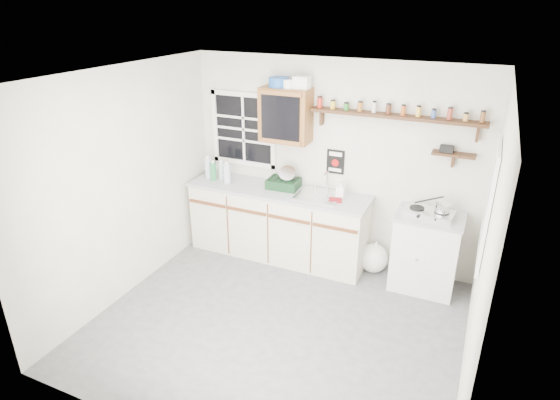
% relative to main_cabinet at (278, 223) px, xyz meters
% --- Properties ---
extents(room, '(3.64, 3.24, 2.54)m').
position_rel_main_cabinet_xyz_m(room, '(0.58, -1.30, 0.79)').
color(room, '#4C4C4E').
rests_on(room, ground).
extents(main_cabinet, '(2.31, 0.63, 0.92)m').
position_rel_main_cabinet_xyz_m(main_cabinet, '(0.00, 0.00, 0.00)').
color(main_cabinet, '#BBB49B').
rests_on(main_cabinet, floor).
extents(right_cabinet, '(0.73, 0.57, 0.91)m').
position_rel_main_cabinet_xyz_m(right_cabinet, '(1.83, 0.03, -0.01)').
color(right_cabinet, silver).
rests_on(right_cabinet, floor).
extents(sink, '(0.52, 0.44, 0.29)m').
position_rel_main_cabinet_xyz_m(sink, '(0.54, 0.01, 0.47)').
color(sink, silver).
rests_on(sink, main_cabinet).
extents(upper_cabinet, '(0.60, 0.32, 0.65)m').
position_rel_main_cabinet_xyz_m(upper_cabinet, '(0.03, 0.14, 1.36)').
color(upper_cabinet, brown).
rests_on(upper_cabinet, wall_back).
extents(upper_cabinet_clutter, '(0.50, 0.24, 0.14)m').
position_rel_main_cabinet_xyz_m(upper_cabinet_clutter, '(0.06, 0.14, 1.75)').
color(upper_cabinet_clutter, '#194DA2').
rests_on(upper_cabinet_clutter, upper_cabinet).
extents(spice_shelf, '(1.91, 0.18, 0.34)m').
position_rel_main_cabinet_xyz_m(spice_shelf, '(1.30, 0.21, 1.47)').
color(spice_shelf, black).
rests_on(spice_shelf, wall_back).
extents(secondary_shelf, '(0.45, 0.16, 0.24)m').
position_rel_main_cabinet_xyz_m(secondary_shelf, '(1.94, 0.22, 1.12)').
color(secondary_shelf, black).
rests_on(secondary_shelf, wall_back).
extents(warning_sign, '(0.22, 0.02, 0.30)m').
position_rel_main_cabinet_xyz_m(warning_sign, '(0.63, 0.29, 0.82)').
color(warning_sign, black).
rests_on(warning_sign, wall_back).
extents(window_back, '(0.93, 0.03, 0.98)m').
position_rel_main_cabinet_xyz_m(window_back, '(-0.62, 0.29, 1.09)').
color(window_back, black).
rests_on(window_back, wall_back).
extents(window_right, '(0.03, 0.78, 1.08)m').
position_rel_main_cabinet_xyz_m(window_right, '(2.37, -0.75, 0.99)').
color(window_right, black).
rests_on(window_right, wall_back).
extents(water_bottles, '(0.40, 0.15, 0.31)m').
position_rel_main_cabinet_xyz_m(water_bottles, '(-0.85, -0.03, 0.59)').
color(water_bottles, '#ADC3CB').
rests_on(water_bottles, main_cabinet).
extents(dish_rack, '(0.40, 0.31, 0.29)m').
position_rel_main_cabinet_xyz_m(dish_rack, '(0.05, 0.08, 0.55)').
color(dish_rack, black).
rests_on(dish_rack, main_cabinet).
extents(soap_bottle, '(0.10, 0.10, 0.21)m').
position_rel_main_cabinet_xyz_m(soap_bottle, '(0.78, 0.07, 0.56)').
color(soap_bottle, silver).
rests_on(soap_bottle, main_cabinet).
extents(rag, '(0.18, 0.17, 0.02)m').
position_rel_main_cabinet_xyz_m(rag, '(0.76, -0.05, 0.47)').
color(rag, maroon).
rests_on(rag, main_cabinet).
extents(hotplate, '(0.55, 0.33, 0.08)m').
position_rel_main_cabinet_xyz_m(hotplate, '(1.81, 0.01, 0.48)').
color(hotplate, silver).
rests_on(hotplate, right_cabinet).
extents(saucepan, '(0.39, 0.19, 0.17)m').
position_rel_main_cabinet_xyz_m(saucepan, '(1.94, 0.01, 0.57)').
color(saucepan, silver).
rests_on(saucepan, hotplate).
extents(trash_bag, '(0.39, 0.35, 0.44)m').
position_rel_main_cabinet_xyz_m(trash_bag, '(1.24, 0.10, -0.27)').
color(trash_bag, white).
rests_on(trash_bag, floor).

